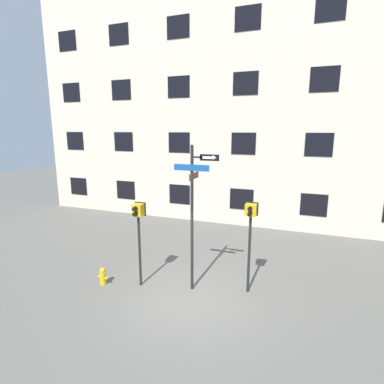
{
  "coord_description": "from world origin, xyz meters",
  "views": [
    {
      "loc": [
        2.79,
        -7.36,
        4.89
      ],
      "look_at": [
        -0.18,
        0.67,
        3.1
      ],
      "focal_mm": 28.0,
      "sensor_mm": 36.0,
      "label": 1
    }
  ],
  "objects_px": {
    "pedestrian_signal_right": "(250,224)",
    "fire_hydrant": "(103,276)",
    "street_sign_pole": "(194,207)",
    "pedestrian_signal_left": "(138,222)"
  },
  "relations": [
    {
      "from": "street_sign_pole",
      "to": "fire_hydrant",
      "type": "distance_m",
      "value": 3.78
    },
    {
      "from": "pedestrian_signal_left",
      "to": "pedestrian_signal_right",
      "type": "xyz_separation_m",
      "value": [
        3.29,
        0.79,
        0.07
      ]
    },
    {
      "from": "street_sign_pole",
      "to": "pedestrian_signal_right",
      "type": "relative_size",
      "value": 1.59
    },
    {
      "from": "pedestrian_signal_right",
      "to": "pedestrian_signal_left",
      "type": "bearing_deg",
      "value": -166.46
    },
    {
      "from": "pedestrian_signal_left",
      "to": "fire_hydrant",
      "type": "height_order",
      "value": "pedestrian_signal_left"
    },
    {
      "from": "street_sign_pole",
      "to": "pedestrian_signal_right",
      "type": "height_order",
      "value": "street_sign_pole"
    },
    {
      "from": "pedestrian_signal_right",
      "to": "fire_hydrant",
      "type": "height_order",
      "value": "pedestrian_signal_right"
    },
    {
      "from": "pedestrian_signal_left",
      "to": "street_sign_pole",
      "type": "bearing_deg",
      "value": 11.57
    },
    {
      "from": "fire_hydrant",
      "to": "pedestrian_signal_right",
      "type": "bearing_deg",
      "value": 14.85
    },
    {
      "from": "street_sign_pole",
      "to": "fire_hydrant",
      "type": "relative_size",
      "value": 7.84
    }
  ]
}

